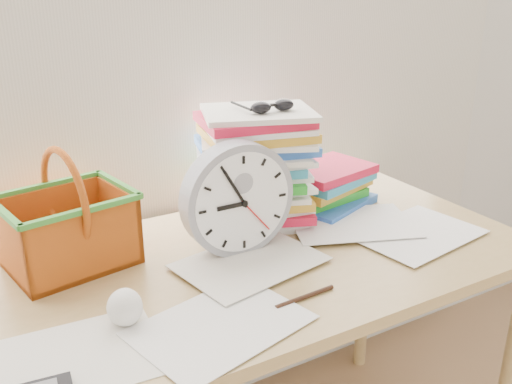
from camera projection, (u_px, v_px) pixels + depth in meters
curtain at (175, 10)px, 1.47m from camera, size 2.40×0.01×2.50m
desk at (249, 286)px, 1.39m from camera, size 1.40×0.70×0.75m
paper_stack at (255, 168)px, 1.51m from camera, size 0.38×0.34×0.31m
clock at (237, 199)px, 1.35m from camera, size 0.28×0.06×0.28m
sunglasses at (272, 106)px, 1.42m from camera, size 0.14×0.12×0.03m
book_stack at (323, 186)px, 1.65m from camera, size 0.33×0.28×0.12m
basket at (66, 209)px, 1.29m from camera, size 0.31×0.26×0.28m
crumpled_ball at (124, 307)px, 1.10m from camera, size 0.07×0.07×0.07m
pen at (305, 297)px, 1.19m from camera, size 0.15×0.02×0.01m
scattered_papers at (248, 256)px, 1.36m from camera, size 1.26×0.42×0.02m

